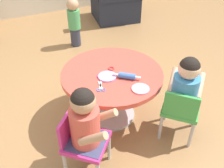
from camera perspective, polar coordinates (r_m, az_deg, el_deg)
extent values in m
plane|color=#9E7247|center=(2.55, 0.00, -6.92)|extent=(10.00, 10.00, 0.00)
cylinder|color=silver|center=(2.54, 0.00, -6.68)|extent=(0.44, 0.44, 0.03)
cylinder|color=silver|center=(2.39, 0.00, -2.84)|extent=(0.12, 0.12, 0.47)
cylinder|color=#D84C3F|center=(2.23, 0.00, 2.21)|extent=(0.90, 0.90, 0.04)
cylinder|color=#B7B7BC|center=(2.10, -0.68, -13.92)|extent=(0.03, 0.03, 0.28)
cylinder|color=#B7B7BC|center=(2.02, -10.44, -17.46)|extent=(0.03, 0.03, 0.28)
cylinder|color=#B7B7BC|center=(2.16, -7.40, -12.22)|extent=(0.03, 0.03, 0.28)
cube|color=#CC338C|center=(1.93, -5.71, -12.86)|extent=(0.42, 0.42, 0.04)
cube|color=#CC338C|center=(1.88, -9.81, -9.28)|extent=(0.20, 0.22, 0.22)
cube|color=#3F4772|center=(1.93, -5.71, -12.83)|extent=(0.38, 0.38, 0.04)
cylinder|color=#D8594C|center=(1.80, -6.04, -9.33)|extent=(0.21, 0.21, 0.30)
sphere|color=tan|center=(1.65, -6.54, -3.87)|extent=(0.17, 0.17, 0.17)
sphere|color=black|center=(1.64, -6.57, -3.53)|extent=(0.16, 0.16, 0.16)
cylinder|color=tan|center=(1.69, -4.32, -12.11)|extent=(0.19, 0.18, 0.17)
cylinder|color=tan|center=(1.83, -1.85, -7.15)|extent=(0.19, 0.18, 0.17)
cylinder|color=#B7B7BC|center=(2.46, 17.96, -6.56)|extent=(0.03, 0.03, 0.28)
cylinder|color=#B7B7BC|center=(2.47, 12.02, -5.27)|extent=(0.03, 0.03, 0.28)
cylinder|color=#B7B7BC|center=(2.28, 17.28, -10.84)|extent=(0.03, 0.03, 0.28)
cylinder|color=#B7B7BC|center=(2.28, 10.78, -9.43)|extent=(0.03, 0.03, 0.28)
cube|color=green|center=(2.26, 15.13, -5.10)|extent=(0.42, 0.42, 0.04)
cube|color=green|center=(2.07, 15.16, -4.84)|extent=(0.21, 0.21, 0.22)
cube|color=#3F4772|center=(2.26, 15.14, -5.07)|extent=(0.38, 0.38, 0.04)
cylinder|color=#3F8CCC|center=(2.15, 15.85, -1.70)|extent=(0.21, 0.21, 0.30)
sphere|color=beige|center=(2.02, 16.91, 3.32)|extent=(0.17, 0.17, 0.17)
sphere|color=black|center=(2.02, 16.97, 3.62)|extent=(0.16, 0.16, 0.16)
cylinder|color=beige|center=(2.22, 19.07, -0.29)|extent=(0.19, 0.19, 0.17)
cylinder|color=beige|center=(2.22, 13.52, 0.90)|extent=(0.19, 0.19, 0.17)
cube|color=#232838|center=(4.57, 0.65, 16.93)|extent=(0.80, 0.80, 0.40)
cylinder|color=#33384C|center=(3.71, -8.15, 10.44)|extent=(0.14, 0.14, 0.26)
cylinder|color=#4CA566|center=(3.60, -8.52, 14.13)|extent=(0.17, 0.17, 0.26)
sphere|color=tan|center=(3.53, -8.82, 17.15)|extent=(0.16, 0.16, 0.16)
cylinder|color=#3F72CC|center=(2.14, 3.40, 1.81)|extent=(0.14, 0.13, 0.05)
cylinder|color=white|center=(2.15, 0.99, 2.16)|extent=(0.05, 0.05, 0.02)
cylinder|color=white|center=(2.13, 5.85, 1.45)|extent=(0.05, 0.05, 0.02)
cube|color=silver|center=(2.07, -2.62, -0.31)|extent=(0.02, 0.11, 0.01)
cube|color=silver|center=(2.07, -2.62, -0.31)|extent=(0.07, 0.10, 0.01)
torus|color=#3F72CC|center=(2.02, -1.95, -1.29)|extent=(0.05, 0.05, 0.01)
torus|color=#3F72CC|center=(2.02, -2.97, -1.37)|extent=(0.05, 0.05, 0.01)
cylinder|color=#CC99E5|center=(2.16, -1.06, 1.69)|extent=(0.16, 0.16, 0.01)
cylinder|color=pink|center=(2.04, 6.39, -1.08)|extent=(0.14, 0.14, 0.01)
torus|color=red|center=(2.26, -0.17, 3.50)|extent=(0.06, 0.06, 0.01)
torus|color=#D83FA5|center=(2.17, -2.71, 1.76)|extent=(0.05, 0.05, 0.01)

